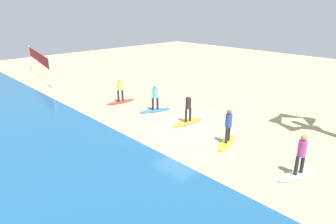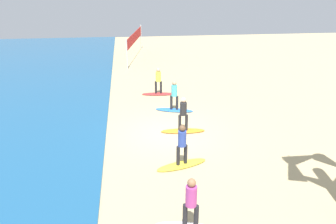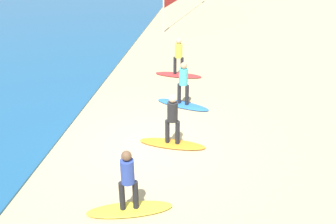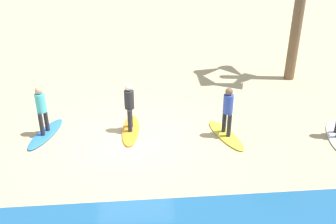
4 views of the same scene
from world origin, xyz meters
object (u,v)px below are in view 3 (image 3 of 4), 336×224
object	(u,v)px
surfer_orange	(173,116)
surfer_blue	(183,80)
surfboard_yellow	(130,209)
surfboard_red	(178,75)
surfer_yellow	(128,176)
surfboard_orange	(172,144)
surfboard_blue	(183,105)
surfer_red	(179,54)

from	to	relation	value
surfer_orange	surfer_blue	size ratio (longest dim) A/B	1.00
surfer_orange	surfboard_yellow	bearing A→B (deg)	169.16
surfboard_yellow	surfboard_red	world-z (taller)	same
surfer_yellow	surfboard_orange	distance (m)	3.33
surfer_orange	surfer_blue	world-z (taller)	same
surfboard_blue	surfer_blue	size ratio (longest dim) A/B	1.28
surfer_red	surfboard_red	bearing A→B (deg)	0.00
surfboard_blue	surfer_blue	bearing A→B (deg)	-85.93
surfer_yellow	surfer_orange	size ratio (longest dim) A/B	1.00
surfboard_blue	surfer_red	size ratio (longest dim) A/B	1.28
surfboard_blue	surfer_blue	world-z (taller)	surfer_blue
surfboard_yellow	surfboard_red	distance (m)	8.90
surfer_yellow	surfboard_red	distance (m)	8.95
surfboard_orange	surfer_red	world-z (taller)	surfer_red
surfboard_yellow	surfer_yellow	distance (m)	0.99
surfboard_yellow	surfboard_red	size ratio (longest dim) A/B	1.00
surfboard_orange	surfer_orange	size ratio (longest dim) A/B	1.28
surfboard_red	surfer_red	distance (m)	0.99
surfer_yellow	surfboard_blue	world-z (taller)	surfer_yellow
surfboard_orange	surfboard_blue	xyz separation A→B (m)	(2.81, 0.01, 0.00)
surfer_yellow	surfboard_blue	distance (m)	6.04
surfboard_orange	surfboard_blue	distance (m)	2.81
surfer_yellow	surfer_blue	xyz separation A→B (m)	(5.93, -0.59, 0.00)
surfboard_yellow	surfer_red	distance (m)	8.95
surfer_orange	surfboard_blue	world-z (taller)	surfer_orange
surfboard_yellow	surfer_yellow	size ratio (longest dim) A/B	1.28
surfer_orange	surfboard_red	bearing A→B (deg)	5.60
surfer_orange	surfer_yellow	bearing A→B (deg)	169.16
surfer_orange	surfboard_blue	distance (m)	2.98
surfboard_orange	surfer_orange	world-z (taller)	surfer_orange
surfboard_yellow	surfboard_blue	world-z (taller)	same
surfer_yellow	surfboard_red	bearing A→B (deg)	-0.20
surfboard_blue	surfer_blue	distance (m)	0.99
surfer_blue	surfer_red	size ratio (longest dim) A/B	1.00
surfer_blue	surfer_orange	bearing A→B (deg)	-179.88
surfboard_orange	surfer_red	bearing A→B (deg)	-80.56
surfboard_blue	surfer_orange	bearing A→B (deg)	108.23
surfer_orange	surfer_blue	distance (m)	2.81
surfboard_yellow	surfboard_blue	xyz separation A→B (m)	(5.93, -0.59, 0.00)
surfboard_yellow	surfboard_blue	size ratio (longest dim) A/B	1.00
surfer_orange	surfer_red	distance (m)	5.80
surfboard_orange	surfboard_blue	world-z (taller)	same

